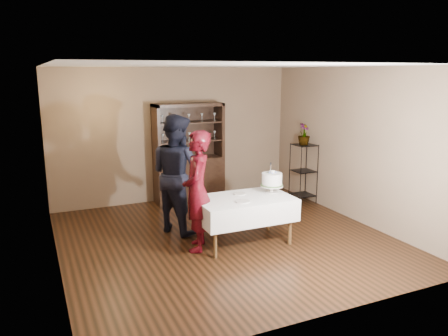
{
  "coord_description": "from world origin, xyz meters",
  "views": [
    {
      "loc": [
        -2.72,
        -5.98,
        2.61
      ],
      "look_at": [
        0.02,
        0.1,
        1.14
      ],
      "focal_mm": 35.0,
      "sensor_mm": 36.0,
      "label": 1
    }
  ],
  "objects_px": {
    "cake": "(272,180)",
    "man": "(177,174)",
    "potted_plant": "(304,134)",
    "woman": "(197,191)",
    "cake_table": "(244,208)",
    "china_hutch": "(189,169)",
    "plant_etagere": "(303,171)"
  },
  "relations": [
    {
      "from": "cake_table",
      "to": "woman",
      "type": "distance_m",
      "value": 0.81
    },
    {
      "from": "man",
      "to": "potted_plant",
      "type": "xyz_separation_m",
      "value": [
        2.83,
        0.51,
        0.42
      ]
    },
    {
      "from": "woman",
      "to": "cake",
      "type": "height_order",
      "value": "woman"
    },
    {
      "from": "china_hutch",
      "to": "man",
      "type": "bearing_deg",
      "value": -116.17
    },
    {
      "from": "cake_table",
      "to": "man",
      "type": "distance_m",
      "value": 1.29
    },
    {
      "from": "cake_table",
      "to": "man",
      "type": "height_order",
      "value": "man"
    },
    {
      "from": "cake_table",
      "to": "cake",
      "type": "relative_size",
      "value": 2.98
    },
    {
      "from": "cake_table",
      "to": "potted_plant",
      "type": "distance_m",
      "value": 2.67
    },
    {
      "from": "cake",
      "to": "plant_etagere",
      "type": "bearing_deg",
      "value": 41.61
    },
    {
      "from": "china_hutch",
      "to": "cake_table",
      "type": "bearing_deg",
      "value": -90.25
    },
    {
      "from": "woman",
      "to": "potted_plant",
      "type": "distance_m",
      "value": 3.16
    },
    {
      "from": "plant_etagere",
      "to": "cake",
      "type": "relative_size",
      "value": 2.42
    },
    {
      "from": "china_hutch",
      "to": "plant_etagere",
      "type": "xyz_separation_m",
      "value": [
        2.08,
        -1.05,
        -0.01
      ]
    },
    {
      "from": "plant_etagere",
      "to": "potted_plant",
      "type": "relative_size",
      "value": 2.83
    },
    {
      "from": "potted_plant",
      "to": "woman",
      "type": "bearing_deg",
      "value": -153.76
    },
    {
      "from": "cake",
      "to": "potted_plant",
      "type": "distance_m",
      "value": 2.12
    },
    {
      "from": "china_hutch",
      "to": "potted_plant",
      "type": "distance_m",
      "value": 2.43
    },
    {
      "from": "woman",
      "to": "man",
      "type": "xyz_separation_m",
      "value": [
        -0.03,
        0.87,
        0.08
      ]
    },
    {
      "from": "cake",
      "to": "man",
      "type": "bearing_deg",
      "value": 146.09
    },
    {
      "from": "cake",
      "to": "potted_plant",
      "type": "xyz_separation_m",
      "value": [
        1.53,
        1.38,
        0.47
      ]
    },
    {
      "from": "woman",
      "to": "cake",
      "type": "xyz_separation_m",
      "value": [
        1.26,
        -0.0,
        0.03
      ]
    },
    {
      "from": "china_hutch",
      "to": "potted_plant",
      "type": "relative_size",
      "value": 4.72
    },
    {
      "from": "china_hutch",
      "to": "cake_table",
      "type": "relative_size",
      "value": 1.36
    },
    {
      "from": "plant_etagere",
      "to": "woman",
      "type": "height_order",
      "value": "woman"
    },
    {
      "from": "cake_table",
      "to": "woman",
      "type": "relative_size",
      "value": 0.82
    },
    {
      "from": "potted_plant",
      "to": "plant_etagere",
      "type": "bearing_deg",
      "value": 5.01
    },
    {
      "from": "plant_etagere",
      "to": "cake_table",
      "type": "bearing_deg",
      "value": -144.95
    },
    {
      "from": "cake_table",
      "to": "cake",
      "type": "bearing_deg",
      "value": 8.97
    },
    {
      "from": "man",
      "to": "potted_plant",
      "type": "bearing_deg",
      "value": -105.77
    },
    {
      "from": "woman",
      "to": "cake",
      "type": "distance_m",
      "value": 1.26
    },
    {
      "from": "man",
      "to": "cake",
      "type": "distance_m",
      "value": 1.56
    },
    {
      "from": "cake_table",
      "to": "man",
      "type": "relative_size",
      "value": 0.76
    }
  ]
}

